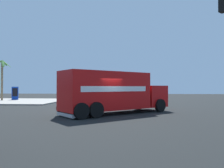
# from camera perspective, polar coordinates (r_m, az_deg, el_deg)

# --- Properties ---
(ground_plane) EXTENTS (100.00, 100.00, 0.00)m
(ground_plane) POSITION_cam_1_polar(r_m,az_deg,el_deg) (15.66, -1.95, -7.88)
(ground_plane) COLOR black
(sidewalk_corner_far) EXTENTS (11.65, 11.65, 0.14)m
(sidewalk_corner_far) POSITION_cam_1_polar(r_m,az_deg,el_deg) (32.48, -22.84, -4.03)
(sidewalk_corner_far) COLOR #9E998E
(sidewalk_corner_far) RESTS_ON ground
(delivery_truck) EXTENTS (7.53, 8.05, 3.01)m
(delivery_truck) POSITION_cam_1_polar(r_m,az_deg,el_deg) (16.42, 0.43, -2.08)
(delivery_truck) COLOR red
(delivery_truck) RESTS_ON ground
(vending_machine_red) EXTENTS (1.08, 1.14, 1.85)m
(vending_machine_red) POSITION_cam_1_polar(r_m,az_deg,el_deg) (35.20, -23.37, -2.15)
(vending_machine_red) COLOR #0F38B2
(vending_machine_red) RESTS_ON sidewalk_corner_far
(palm_tree_far) EXTENTS (2.75, 2.59, 5.53)m
(palm_tree_far) POSITION_cam_1_polar(r_m,az_deg,el_deg) (34.23, -26.12, 2.30)
(palm_tree_far) COLOR #7A6647
(palm_tree_far) RESTS_ON sidewalk_corner_far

